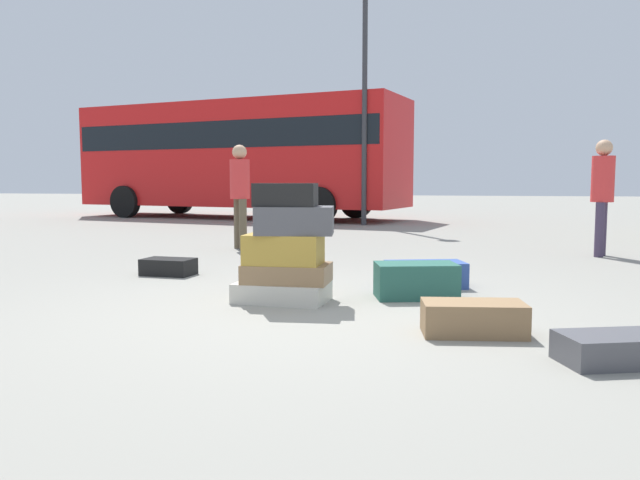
% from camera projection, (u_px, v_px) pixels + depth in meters
% --- Properties ---
extents(ground_plane, '(80.00, 80.00, 0.00)m').
position_uv_depth(ground_plane, '(315.00, 312.00, 4.95)').
color(ground_plane, gray).
extents(suitcase_tower, '(0.87, 0.53, 1.02)m').
position_uv_depth(suitcase_tower, '(287.00, 251.00, 5.34)').
color(suitcase_tower, beige).
rests_on(suitcase_tower, ground).
extents(suitcase_charcoal_right_side, '(0.73, 0.55, 0.17)m').
position_uv_depth(suitcase_charcoal_right_side, '(618.00, 349.00, 3.56)').
color(suitcase_charcoal_right_side, '#4C4C51').
rests_on(suitcase_charcoal_right_side, ground).
extents(suitcase_black_foreground_near, '(0.58, 0.38, 0.18)m').
position_uv_depth(suitcase_black_foreground_near, '(169.00, 267.00, 6.91)').
color(suitcase_black_foreground_near, black).
rests_on(suitcase_black_foreground_near, ground).
extents(suitcase_teal_upright_blue, '(0.79, 0.58, 0.31)m').
position_uv_depth(suitcase_teal_upright_blue, '(416.00, 281.00, 5.55)').
color(suitcase_teal_upright_blue, '#26594C').
rests_on(suitcase_teal_upright_blue, ground).
extents(suitcase_navy_foreground_far, '(0.84, 0.60, 0.25)m').
position_uv_depth(suitcase_navy_foreground_far, '(425.00, 274.00, 6.12)').
color(suitcase_navy_foreground_far, '#334F99').
rests_on(suitcase_navy_foreground_far, ground).
extents(suitcase_brown_left_side, '(0.73, 0.45, 0.22)m').
position_uv_depth(suitcase_brown_left_side, '(473.00, 318.00, 4.23)').
color(suitcase_brown_left_side, olive).
rests_on(suitcase_brown_left_side, ground).
extents(person_bearded_onlooker, '(0.30, 0.33, 1.60)m').
position_uv_depth(person_bearded_onlooker, '(603.00, 188.00, 8.54)').
color(person_bearded_onlooker, '#3F334C').
rests_on(person_bearded_onlooker, ground).
extents(person_tourist_with_camera, '(0.30, 0.30, 1.58)m').
position_uv_depth(person_tourist_with_camera, '(240.00, 187.00, 9.45)').
color(person_tourist_with_camera, brown).
rests_on(person_tourist_with_camera, ground).
extents(parked_bus, '(9.63, 4.46, 3.15)m').
position_uv_depth(parked_bus, '(239.00, 152.00, 17.39)').
color(parked_bus, red).
rests_on(parked_bus, ground).
extents(lamp_post, '(0.36, 0.36, 6.46)m').
position_uv_depth(lamp_post, '(365.00, 43.00, 14.26)').
color(lamp_post, '#333338').
rests_on(lamp_post, ground).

